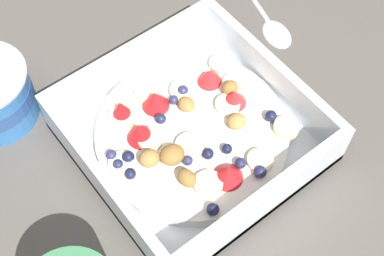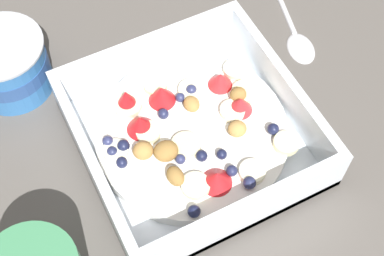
# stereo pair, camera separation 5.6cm
# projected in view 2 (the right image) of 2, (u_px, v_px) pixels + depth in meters

# --- Properties ---
(ground_plane) EXTENTS (2.40, 2.40, 0.00)m
(ground_plane) POSITION_uv_depth(u_px,v_px,m) (209.00, 149.00, 0.59)
(ground_plane) COLOR #56514C
(fruit_bowl) EXTENTS (0.23, 0.23, 0.06)m
(fruit_bowl) POSITION_uv_depth(u_px,v_px,m) (191.00, 133.00, 0.57)
(fruit_bowl) COLOR white
(fruit_bowl) RESTS_ON ground
(spoon) EXTENTS (0.06, 0.17, 0.01)m
(spoon) POSITION_uv_depth(u_px,v_px,m) (294.00, 30.00, 0.67)
(spoon) COLOR silver
(spoon) RESTS_ON ground
(yogurt_cup) EXTENTS (0.10, 0.10, 0.07)m
(yogurt_cup) POSITION_uv_depth(u_px,v_px,m) (7.00, 65.00, 0.60)
(yogurt_cup) COLOR #3370B7
(yogurt_cup) RESTS_ON ground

